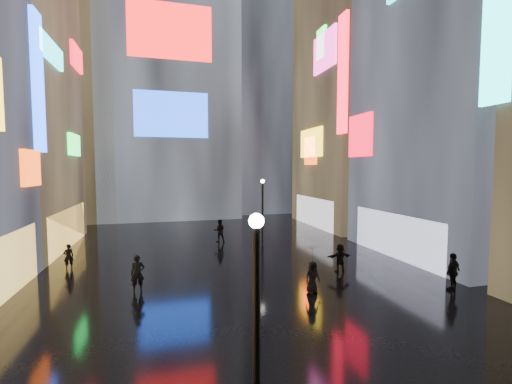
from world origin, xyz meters
name	(u,v)px	position (x,y,z in m)	size (l,w,h in m)	color
ground	(225,257)	(0.00, 20.00, 0.00)	(140.00, 140.00, 0.00)	black
building_right_mid	(462,38)	(15.98, 17.01, 14.99)	(10.28, 13.70, 30.00)	black
building_right_far	(358,93)	(15.98, 30.00, 13.98)	(10.28, 12.00, 28.00)	black
tower_main	(169,52)	(-3.00, 43.97, 21.01)	(16.00, 14.20, 42.00)	black
tower_flank_right	(255,92)	(9.00, 46.00, 17.00)	(12.00, 12.00, 34.00)	black
tower_flank_left	(74,109)	(-14.00, 42.00, 13.00)	(10.00, 10.00, 26.00)	black
lamp_near	(256,328)	(-2.24, 3.64, 2.94)	(0.30, 0.30, 5.20)	black
lamp_far	(263,208)	(3.39, 22.64, 2.94)	(0.30, 0.30, 5.20)	black
pedestrian_3	(453,272)	(9.79, 10.85, 0.94)	(1.10, 0.46, 1.88)	black
pedestrian_4	(312,277)	(2.95, 12.38, 0.77)	(0.75, 0.49, 1.54)	black
pedestrian_5	(340,258)	(5.93, 15.09, 0.82)	(1.52, 0.48, 1.64)	black
pedestrian_6	(138,274)	(-5.27, 14.74, 0.91)	(0.66, 0.43, 1.81)	black
pedestrian_7	(219,231)	(0.39, 25.00, 0.93)	(0.90, 0.70, 1.85)	black
umbrella_2	(313,253)	(2.95, 12.38, 1.94)	(0.87, 0.89, 0.80)	black
pedestrian_8	(69,256)	(-9.56, 19.83, 0.76)	(0.55, 0.36, 1.52)	black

